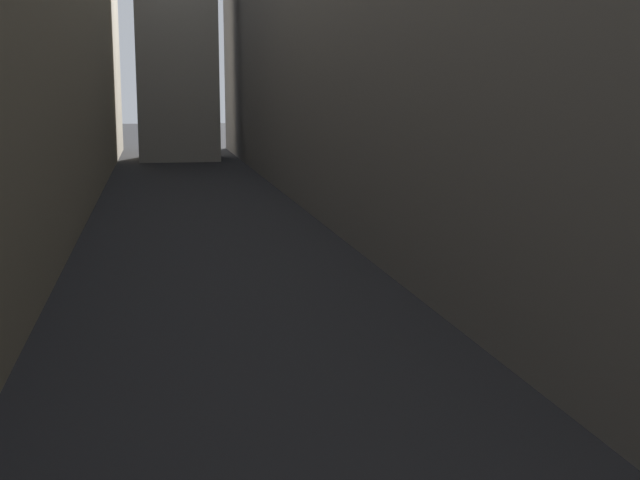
{
  "coord_description": "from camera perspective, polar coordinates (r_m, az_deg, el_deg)",
  "views": [
    {
      "loc": [
        -2.18,
        9.71,
        6.17
      ],
      "look_at": [
        0.0,
        21.0,
        4.16
      ],
      "focal_mm": 47.88,
      "sensor_mm": 36.0,
      "label": 1
    }
  ],
  "objects": [
    {
      "name": "ground_plane",
      "position": [
        38.85,
        -7.58,
        0.68
      ],
      "size": [
        264.0,
        264.0,
        0.0
      ],
      "primitive_type": "plane",
      "color": "#232326"
    }
  ]
}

